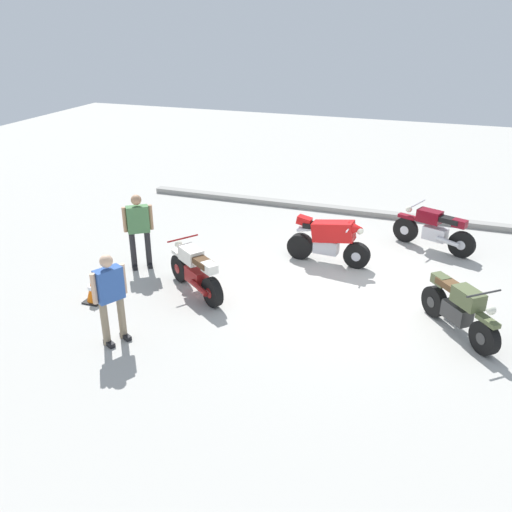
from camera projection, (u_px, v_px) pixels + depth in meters
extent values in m
plane|color=#ADAAA3|center=(346.00, 286.00, 11.58)|extent=(40.00, 40.00, 0.00)
cube|color=gray|center=(377.00, 214.00, 15.51)|extent=(14.00, 0.30, 0.15)
cylinder|color=black|center=(484.00, 338.00, 9.20)|extent=(0.51, 0.56, 0.60)
cylinder|color=black|center=(434.00, 301.00, 10.36)|extent=(0.51, 0.56, 0.60)
cylinder|color=#333333|center=(484.00, 338.00, 9.20)|extent=(0.27, 0.28, 0.21)
cylinder|color=#333333|center=(434.00, 301.00, 10.36)|extent=(0.27, 0.28, 0.21)
cube|color=#333333|center=(457.00, 312.00, 9.78)|extent=(0.57, 0.61, 0.32)
cube|color=#515B38|center=(468.00, 298.00, 9.45)|extent=(0.60, 0.64, 0.30)
cube|color=#515B38|center=(488.00, 321.00, 9.07)|extent=(0.40, 0.44, 0.08)
cube|color=brown|center=(451.00, 286.00, 9.82)|extent=(0.58, 0.63, 0.12)
cube|color=#515B38|center=(441.00, 280.00, 10.09)|extent=(0.37, 0.39, 0.18)
cylinder|color=#333333|center=(450.00, 303.00, 10.20)|extent=(0.44, 0.50, 0.16)
cylinder|color=#333333|center=(484.00, 294.00, 9.06)|extent=(0.56, 0.47, 0.04)
sphere|color=silver|center=(491.00, 310.00, 8.95)|extent=(0.16, 0.16, 0.16)
cylinder|color=black|center=(180.00, 268.00, 11.71)|extent=(0.58, 0.48, 0.60)
cylinder|color=black|center=(212.00, 292.00, 10.70)|extent=(0.58, 0.48, 0.60)
cylinder|color=maroon|center=(180.00, 268.00, 11.71)|extent=(0.28, 0.27, 0.21)
cylinder|color=maroon|center=(212.00, 292.00, 10.70)|extent=(0.28, 0.27, 0.21)
cube|color=maroon|center=(197.00, 276.00, 11.13)|extent=(0.62, 0.56, 0.32)
cube|color=white|center=(191.00, 255.00, 11.11)|extent=(0.64, 0.59, 0.30)
cube|color=white|center=(180.00, 254.00, 11.58)|extent=(0.45, 0.39, 0.08)
cube|color=#4C331E|center=(202.00, 262.00, 10.77)|extent=(0.64, 0.56, 0.12)
cube|color=white|center=(209.00, 268.00, 10.55)|extent=(0.39, 0.37, 0.18)
cylinder|color=maroon|center=(199.00, 288.00, 10.76)|extent=(0.51, 0.42, 0.16)
cylinder|color=maroon|center=(183.00, 238.00, 11.26)|extent=(0.44, 0.59, 0.04)
sphere|color=silver|center=(178.00, 244.00, 11.50)|extent=(0.16, 0.16, 0.16)
cylinder|color=black|center=(357.00, 255.00, 12.30)|extent=(0.61, 0.20, 0.60)
cylinder|color=black|center=(300.00, 246.00, 12.79)|extent=(0.61, 0.27, 0.60)
cylinder|color=silver|center=(357.00, 255.00, 12.30)|extent=(0.22, 0.19, 0.21)
cylinder|color=silver|center=(300.00, 246.00, 12.79)|extent=(0.22, 0.19, 0.21)
cube|color=silver|center=(326.00, 246.00, 12.52)|extent=(0.58, 0.32, 0.32)
cube|color=red|center=(333.00, 231.00, 12.30)|extent=(1.01, 0.43, 0.57)
cone|color=red|center=(357.00, 228.00, 12.05)|extent=(0.38, 0.36, 0.39)
cube|color=black|center=(317.00, 226.00, 12.42)|extent=(0.62, 0.30, 0.12)
cube|color=red|center=(304.00, 221.00, 12.50)|extent=(0.36, 0.24, 0.23)
cylinder|color=silver|center=(305.00, 229.00, 12.49)|extent=(0.40, 0.12, 0.17)
cylinder|color=silver|center=(307.00, 227.00, 12.62)|extent=(0.40, 0.12, 0.17)
cylinder|color=silver|center=(350.00, 227.00, 12.10)|extent=(0.09, 0.70, 0.04)
sphere|color=silver|center=(360.00, 231.00, 12.05)|extent=(0.16, 0.16, 0.16)
cylinder|color=black|center=(405.00, 230.00, 13.70)|extent=(0.64, 0.35, 0.64)
cylinder|color=black|center=(462.00, 245.00, 12.82)|extent=(0.64, 0.35, 0.64)
cylinder|color=silver|center=(405.00, 230.00, 13.70)|extent=(0.26, 0.21, 0.22)
cylinder|color=silver|center=(462.00, 245.00, 12.82)|extent=(0.26, 0.21, 0.22)
cube|color=silver|center=(435.00, 234.00, 13.19)|extent=(0.62, 0.47, 0.32)
cube|color=maroon|center=(430.00, 216.00, 13.15)|extent=(0.64, 0.51, 0.30)
cube|color=maroon|center=(407.00, 217.00, 13.56)|extent=(0.47, 0.32, 0.08)
cube|color=black|center=(448.00, 220.00, 12.87)|extent=(0.65, 0.47, 0.12)
cube|color=maroon|center=(460.00, 224.00, 12.69)|extent=(0.38, 0.32, 0.18)
cylinder|color=silver|center=(448.00, 242.00, 12.85)|extent=(0.56, 0.31, 0.16)
cylinder|color=silver|center=(418.00, 203.00, 13.25)|extent=(0.30, 0.66, 0.04)
sphere|color=silver|center=(409.00, 209.00, 13.46)|extent=(0.16, 0.16, 0.16)
cylinder|color=#262628|center=(133.00, 250.00, 12.26)|extent=(0.18, 0.18, 0.85)
cube|color=black|center=(135.00, 267.00, 12.37)|extent=(0.23, 0.27, 0.08)
cylinder|color=#262628|center=(148.00, 249.00, 12.35)|extent=(0.18, 0.18, 0.85)
cube|color=black|center=(150.00, 265.00, 12.45)|extent=(0.23, 0.27, 0.08)
cube|color=#4C7F4C|center=(138.00, 219.00, 12.00)|extent=(0.52, 0.46, 0.60)
cylinder|color=tan|center=(125.00, 220.00, 11.92)|extent=(0.13, 0.13, 0.57)
cylinder|color=tan|center=(151.00, 217.00, 12.07)|extent=(0.13, 0.13, 0.57)
sphere|color=tan|center=(136.00, 200.00, 11.82)|extent=(0.23, 0.23, 0.23)
cylinder|color=gray|center=(105.00, 324.00, 9.40)|extent=(0.18, 0.18, 0.83)
cube|color=black|center=(109.00, 343.00, 9.51)|extent=(0.28, 0.21, 0.08)
cylinder|color=gray|center=(122.00, 317.00, 9.60)|extent=(0.18, 0.18, 0.83)
cube|color=black|center=(126.00, 336.00, 9.72)|extent=(0.28, 0.21, 0.08)
cube|color=#3359A5|center=(109.00, 284.00, 9.21)|extent=(0.41, 0.51, 0.59)
cylinder|color=#D8AD8C|center=(94.00, 289.00, 9.03)|extent=(0.12, 0.12, 0.55)
cylinder|color=#D8AD8C|center=(123.00, 278.00, 9.38)|extent=(0.12, 0.12, 0.55)
sphere|color=#D8AD8C|center=(106.00, 261.00, 9.03)|extent=(0.22, 0.22, 0.22)
cube|color=black|center=(94.00, 301.00, 10.97)|extent=(0.36, 0.36, 0.03)
cone|color=orange|center=(93.00, 289.00, 10.86)|extent=(0.28, 0.28, 0.50)
cylinder|color=white|center=(92.00, 287.00, 10.84)|extent=(0.19, 0.19, 0.08)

